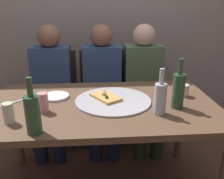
# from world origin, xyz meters

# --- Properties ---
(back_wall) EXTENTS (6.00, 0.10, 2.60)m
(back_wall) POSITION_xyz_m (0.00, 1.27, 1.30)
(back_wall) COLOR gray
(back_wall) RESTS_ON ground_plane
(dining_table) EXTENTS (1.54, 0.89, 0.72)m
(dining_table) POSITION_xyz_m (0.00, 0.00, 0.65)
(dining_table) COLOR brown
(dining_table) RESTS_ON ground_plane
(pizza_tray) EXTENTS (0.52, 0.52, 0.01)m
(pizza_tray) POSITION_xyz_m (0.08, 0.03, 0.73)
(pizza_tray) COLOR #ADADB2
(pizza_tray) RESTS_ON dining_table
(pizza_slice_last) EXTENTS (0.23, 0.26, 0.05)m
(pizza_slice_last) POSITION_xyz_m (0.03, 0.06, 0.75)
(pizza_slice_last) COLOR tan
(pizza_slice_last) RESTS_ON pizza_tray
(wine_bottle) EXTENTS (0.08, 0.08, 0.30)m
(wine_bottle) POSITION_xyz_m (-0.36, -0.36, 0.83)
(wine_bottle) COLOR #2D5133
(wine_bottle) RESTS_ON dining_table
(beer_bottle) EXTENTS (0.07, 0.07, 0.28)m
(beer_bottle) POSITION_xyz_m (0.35, -0.19, 0.83)
(beer_bottle) COLOR #B2BCC1
(beer_bottle) RESTS_ON dining_table
(water_bottle) EXTENTS (0.08, 0.08, 0.32)m
(water_bottle) POSITION_xyz_m (0.48, -0.10, 0.84)
(water_bottle) COLOR #2D5133
(water_bottle) RESTS_ON dining_table
(tumbler_near) EXTENTS (0.06, 0.06, 0.12)m
(tumbler_near) POSITION_xyz_m (-0.53, -0.24, 0.78)
(tumbler_near) COLOR beige
(tumbler_near) RESTS_ON dining_table
(tumbler_far) EXTENTS (0.07, 0.07, 0.09)m
(tumbler_far) POSITION_xyz_m (0.59, 0.09, 0.76)
(tumbler_far) COLOR beige
(tumbler_far) RESTS_ON dining_table
(soda_can) EXTENTS (0.07, 0.07, 0.12)m
(soda_can) POSITION_xyz_m (-0.36, -0.10, 0.78)
(soda_can) COLOR pink
(soda_can) RESTS_ON dining_table
(plate_stack) EXTENTS (0.19, 0.19, 0.02)m
(plate_stack) POSITION_xyz_m (-0.32, 0.13, 0.73)
(plate_stack) COLOR white
(plate_stack) RESTS_ON dining_table
(table_knife) EXTENTS (0.17, 0.17, 0.01)m
(table_knife) POSITION_xyz_m (-0.58, 0.06, 0.72)
(table_knife) COLOR #B7B7BC
(table_knife) RESTS_ON dining_table
(chair_left) EXTENTS (0.44, 0.44, 0.90)m
(chair_left) POSITION_xyz_m (-0.45, 0.84, 0.51)
(chair_left) COLOR #472D1E
(chair_left) RESTS_ON ground_plane
(chair_middle) EXTENTS (0.44, 0.44, 0.90)m
(chair_middle) POSITION_xyz_m (0.03, 0.84, 0.51)
(chair_middle) COLOR #472D1E
(chair_middle) RESTS_ON ground_plane
(chair_right) EXTENTS (0.44, 0.44, 0.90)m
(chair_right) POSITION_xyz_m (0.43, 0.84, 0.51)
(chair_right) COLOR #472D1E
(chair_right) RESTS_ON ground_plane
(guest_in_sweater) EXTENTS (0.36, 0.56, 1.17)m
(guest_in_sweater) POSITION_xyz_m (-0.45, 0.69, 0.64)
(guest_in_sweater) COLOR navy
(guest_in_sweater) RESTS_ON ground_plane
(guest_in_beanie) EXTENTS (0.36, 0.56, 1.17)m
(guest_in_beanie) POSITION_xyz_m (0.03, 0.69, 0.64)
(guest_in_beanie) COLOR navy
(guest_in_beanie) RESTS_ON ground_plane
(guest_by_wall) EXTENTS (0.36, 0.56, 1.17)m
(guest_by_wall) POSITION_xyz_m (0.43, 0.69, 0.64)
(guest_by_wall) COLOR #4C6B47
(guest_by_wall) RESTS_ON ground_plane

